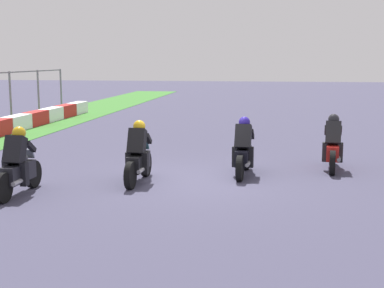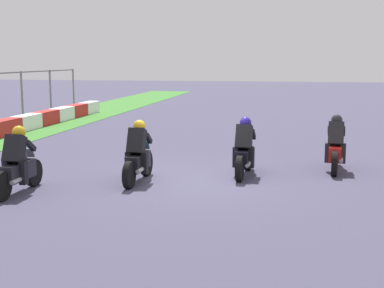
{
  "view_description": "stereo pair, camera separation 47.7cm",
  "coord_description": "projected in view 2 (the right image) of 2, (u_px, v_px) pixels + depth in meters",
  "views": [
    {
      "loc": [
        -12.9,
        -1.87,
        2.97
      ],
      "look_at": [
        -0.03,
        0.08,
        0.9
      ],
      "focal_mm": 50.12,
      "sensor_mm": 36.0,
      "label": 1
    },
    {
      "loc": [
        -12.82,
        -2.34,
        2.97
      ],
      "look_at": [
        -0.03,
        0.08,
        0.9
      ],
      "focal_mm": 50.12,
      "sensor_mm": 36.0,
      "label": 2
    }
  ],
  "objects": [
    {
      "name": "rider_lane_c",
      "position": [
        138.0,
        157.0,
        13.01
      ],
      "size": [
        2.04,
        0.54,
        1.51
      ],
      "rotation": [
        0.0,
        0.0,
        -0.02
      ],
      "color": "black",
      "rests_on": "ground_plane"
    },
    {
      "name": "rider_lane_d",
      "position": [
        18.0,
        166.0,
        11.89
      ],
      "size": [
        2.04,
        0.54,
        1.51
      ],
      "rotation": [
        0.0,
        0.0,
        -0.01
      ],
      "color": "black",
      "rests_on": "ground_plane"
    },
    {
      "name": "ground_plane",
      "position": [
        195.0,
        180.0,
        13.34
      ],
      "size": [
        120.0,
        120.0,
        0.0
      ],
      "primitive_type": "plane",
      "color": "#3F3D55"
    },
    {
      "name": "rider_lane_b",
      "position": [
        244.0,
        152.0,
        13.7
      ],
      "size": [
        2.04,
        0.55,
        1.51
      ],
      "rotation": [
        0.0,
        0.0,
        -0.06
      ],
      "color": "black",
      "rests_on": "ground_plane"
    },
    {
      "name": "rider_lane_a",
      "position": [
        336.0,
        148.0,
        14.31
      ],
      "size": [
        2.04,
        0.56,
        1.51
      ],
      "rotation": [
        0.0,
        0.0,
        -0.1
      ],
      "color": "black",
      "rests_on": "ground_plane"
    }
  ]
}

